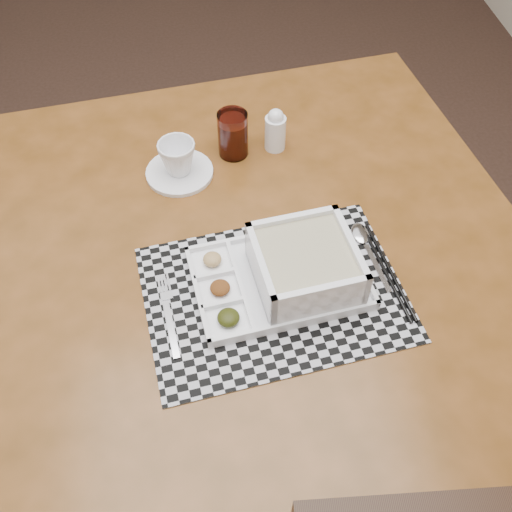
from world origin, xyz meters
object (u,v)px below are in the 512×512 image
Objects in this scene: creamer_bottle at (275,130)px; dining_table at (253,268)px; serving_tray at (297,270)px; juice_glass at (233,136)px; cup at (178,158)px.

dining_table is at bearing -107.41° from creamer_bottle.
dining_table is 0.18m from serving_tray.
dining_table is at bearing -88.08° from juice_glass.
juice_glass is (-0.01, 0.27, 0.14)m from dining_table.
cup is at bearing 121.84° from serving_tray.
serving_tray reaches higher than cup.
juice_glass is 1.03× the size of creamer_bottle.
dining_table is 0.31m from juice_glass.
cup is at bearing -156.62° from juice_glass.
creamer_bottle reaches higher than dining_table.
dining_table is at bearing 121.80° from serving_tray.
creamer_bottle is at bearing 39.56° from cup.
serving_tray is at bearing -58.20° from dining_table.
cup is at bearing 121.87° from dining_table.
creamer_bottle reaches higher than cup.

